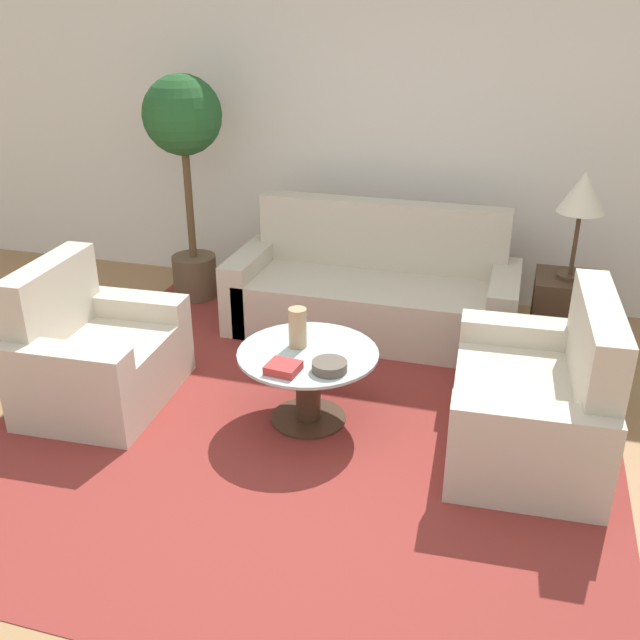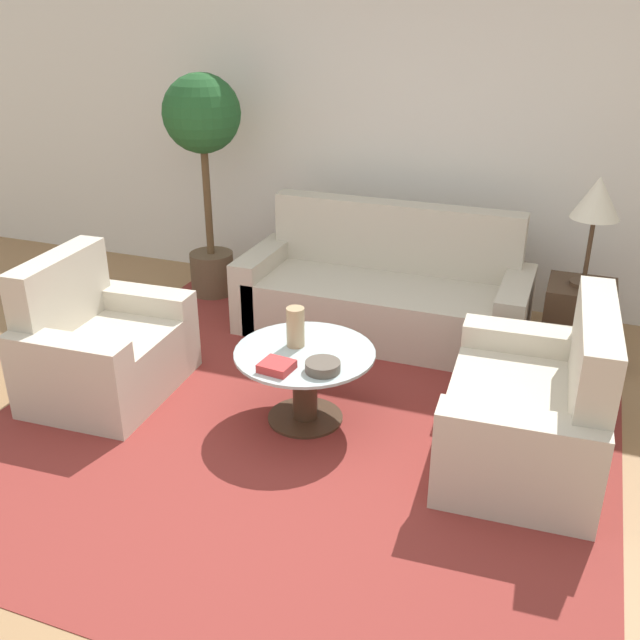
# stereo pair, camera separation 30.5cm
# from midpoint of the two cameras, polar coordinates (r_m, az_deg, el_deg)

# --- Properties ---
(ground_plane) EXTENTS (14.00, 14.00, 0.00)m
(ground_plane) POSITION_cam_midpoint_polar(r_m,az_deg,el_deg) (3.82, -4.10, -13.11)
(ground_plane) COLOR #9E754C
(wall_back) EXTENTS (10.00, 0.06, 2.60)m
(wall_back) POSITION_cam_midpoint_polar(r_m,az_deg,el_deg) (5.85, 7.66, 14.27)
(wall_back) COLOR white
(wall_back) RESTS_ON ground_plane
(rug) EXTENTS (3.57, 3.60, 0.01)m
(rug) POSITION_cam_midpoint_polar(r_m,az_deg,el_deg) (4.33, 0.85, -7.91)
(rug) COLOR maroon
(rug) RESTS_ON ground_plane
(sofa_main) EXTENTS (2.10, 0.83, 0.93)m
(sofa_main) POSITION_cam_midpoint_polar(r_m,az_deg,el_deg) (5.37, 6.84, 2.06)
(sofa_main) COLOR beige
(sofa_main) RESTS_ON ground_plane
(armchair) EXTENTS (0.82, 1.03, 0.89)m
(armchair) POSITION_cam_midpoint_polar(r_m,az_deg,el_deg) (4.68, -15.47, -2.33)
(armchair) COLOR beige
(armchair) RESTS_ON ground_plane
(loveseat) EXTENTS (0.85, 1.25, 0.91)m
(loveseat) POSITION_cam_midpoint_polar(r_m,az_deg,el_deg) (4.07, 19.05, -7.09)
(loveseat) COLOR beige
(loveseat) RESTS_ON ground_plane
(coffee_table) EXTENTS (0.82, 0.82, 0.46)m
(coffee_table) POSITION_cam_midpoint_polar(r_m,az_deg,el_deg) (4.18, 0.88, -4.56)
(coffee_table) COLOR #422D1E
(coffee_table) RESTS_ON ground_plane
(side_table) EXTENTS (0.44, 0.44, 0.57)m
(side_table) POSITION_cam_midpoint_polar(r_m,az_deg,el_deg) (5.20, 21.43, -0.33)
(side_table) COLOR #422D1E
(side_table) RESTS_ON ground_plane
(table_lamp) EXTENTS (0.31, 0.31, 0.73)m
(table_lamp) POSITION_cam_midpoint_polar(r_m,az_deg,el_deg) (4.93, 22.98, 8.74)
(table_lamp) COLOR #422D1E
(table_lamp) RESTS_ON side_table
(potted_plant) EXTENTS (0.61, 0.61, 1.80)m
(potted_plant) POSITION_cam_midpoint_polar(r_m,az_deg,el_deg) (5.79, -7.77, 13.77)
(potted_plant) COLOR brown
(potted_plant) RESTS_ON ground_plane
(vase) EXTENTS (0.11, 0.11, 0.24)m
(vase) POSITION_cam_midpoint_polar(r_m,az_deg,el_deg) (4.12, 0.14, -0.60)
(vase) COLOR tan
(vase) RESTS_ON coffee_table
(bowl) EXTENTS (0.19, 0.19, 0.06)m
(bowl) POSITION_cam_midpoint_polar(r_m,az_deg,el_deg) (3.89, 2.48, -3.79)
(bowl) COLOR brown
(bowl) RESTS_ON coffee_table
(book_stack) EXTENTS (0.19, 0.18, 0.05)m
(book_stack) POSITION_cam_midpoint_polar(r_m,az_deg,el_deg) (3.89, -1.25, -3.77)
(book_stack) COLOR #BC3333
(book_stack) RESTS_ON coffee_table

